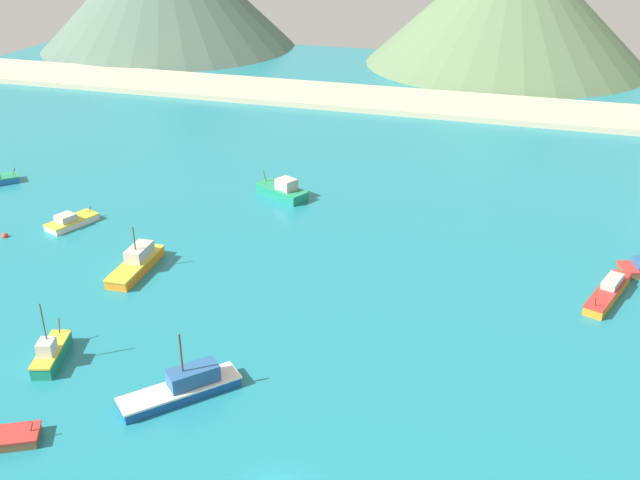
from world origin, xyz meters
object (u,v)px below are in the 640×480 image
at_px(fishing_boat_6, 137,263).
at_px(fishing_boat_12, 608,292).
at_px(fishing_boat_2, 283,190).
at_px(buoy_1, 5,236).
at_px(fishing_boat_4, 184,387).
at_px(fishing_boat_5, 71,221).
at_px(fishing_boat_11, 51,353).

height_order(fishing_boat_6, fishing_boat_12, fishing_boat_6).
distance_m(fishing_boat_2, buoy_1, 38.82).
bearing_deg(fishing_boat_4, fishing_boat_2, 98.89).
height_order(fishing_boat_5, fishing_boat_12, fishing_boat_12).
relative_size(fishing_boat_5, fishing_boat_11, 1.10).
bearing_deg(fishing_boat_5, fishing_boat_11, -58.76).
height_order(fishing_boat_12, buoy_1, fishing_boat_12).
bearing_deg(fishing_boat_11, buoy_1, 136.27).
relative_size(fishing_boat_12, buoy_1, 12.40).
relative_size(fishing_boat_4, fishing_boat_12, 0.94).
relative_size(fishing_boat_2, fishing_boat_5, 1.18).
height_order(fishing_boat_2, fishing_boat_4, fishing_boat_4).
bearing_deg(fishing_boat_5, fishing_boat_2, 36.80).
bearing_deg(fishing_boat_5, fishing_boat_6, -29.97).
xyz_separation_m(fishing_boat_2, fishing_boat_11, (-7.38, -46.08, -0.10)).
bearing_deg(fishing_boat_5, buoy_1, -137.78).
relative_size(fishing_boat_6, fishing_boat_11, 1.48).
bearing_deg(buoy_1, fishing_boat_4, -31.42).
distance_m(fishing_boat_6, fishing_boat_12, 54.84).
bearing_deg(fishing_boat_11, fishing_boat_12, 28.71).
height_order(fishing_boat_6, buoy_1, fishing_boat_6).
height_order(fishing_boat_4, fishing_boat_5, fishing_boat_4).
height_order(fishing_boat_4, fishing_boat_12, fishing_boat_4).
bearing_deg(buoy_1, fishing_boat_6, -8.20).
bearing_deg(fishing_boat_5, fishing_boat_4, -42.37).
distance_m(fishing_boat_4, fishing_boat_5, 42.86).
height_order(fishing_boat_5, fishing_boat_6, fishing_boat_6).
xyz_separation_m(fishing_boat_6, buoy_1, (-21.54, 3.10, -0.85)).
height_order(fishing_boat_11, buoy_1, fishing_boat_11).
xyz_separation_m(fishing_boat_5, buoy_1, (-6.28, -5.70, -0.51)).
xyz_separation_m(fishing_boat_12, buoy_1, (-75.54, -6.47, -0.62)).
height_order(fishing_boat_2, fishing_boat_12, fishing_boat_2).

